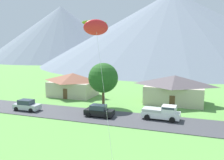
{
  "coord_description": "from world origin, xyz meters",
  "views": [
    {
      "loc": [
        7.87,
        -4.06,
        10.47
      ],
      "look_at": [
        -0.38,
        19.06,
        6.89
      ],
      "focal_mm": 39.94,
      "sensor_mm": 36.0,
      "label": 1
    }
  ],
  "objects_px": {
    "house_left_center": "(73,84)",
    "kite_flyer_with_kite": "(96,32)",
    "house_leftmost": "(174,89)",
    "parked_car_black_west_end": "(99,111)",
    "pickup_truck_white_east_side": "(162,112)",
    "parked_car_silver_mid_east": "(27,105)",
    "tree_center": "(103,78)"
  },
  "relations": [
    {
      "from": "house_left_center",
      "to": "kite_flyer_with_kite",
      "type": "bearing_deg",
      "value": -56.77
    },
    {
      "from": "parked_car_silver_mid_east",
      "to": "pickup_truck_white_east_side",
      "type": "height_order",
      "value": "pickup_truck_white_east_side"
    },
    {
      "from": "house_leftmost",
      "to": "tree_center",
      "type": "distance_m",
      "value": 13.1
    },
    {
      "from": "parked_car_silver_mid_east",
      "to": "kite_flyer_with_kite",
      "type": "xyz_separation_m",
      "value": [
        16.49,
        -10.43,
        10.69
      ]
    },
    {
      "from": "pickup_truck_white_east_side",
      "to": "house_leftmost",
      "type": "bearing_deg",
      "value": 86.9
    },
    {
      "from": "pickup_truck_white_east_side",
      "to": "parked_car_black_west_end",
      "type": "bearing_deg",
      "value": -169.71
    },
    {
      "from": "pickup_truck_white_east_side",
      "to": "house_left_center",
      "type": "bearing_deg",
      "value": 152.12
    },
    {
      "from": "pickup_truck_white_east_side",
      "to": "tree_center",
      "type": "bearing_deg",
      "value": 160.71
    },
    {
      "from": "tree_center",
      "to": "parked_car_silver_mid_east",
      "type": "xyz_separation_m",
      "value": [
        -10.64,
        -5.88,
        -4.09
      ]
    },
    {
      "from": "pickup_truck_white_east_side",
      "to": "kite_flyer_with_kite",
      "type": "bearing_deg",
      "value": -108.53
    },
    {
      "from": "parked_car_black_west_end",
      "to": "kite_flyer_with_kite",
      "type": "distance_m",
      "value": 16.1
    },
    {
      "from": "kite_flyer_with_kite",
      "to": "parked_car_black_west_end",
      "type": "bearing_deg",
      "value": 111.83
    },
    {
      "from": "tree_center",
      "to": "parked_car_black_west_end",
      "type": "distance_m",
      "value": 6.71
    },
    {
      "from": "parked_car_black_west_end",
      "to": "pickup_truck_white_east_side",
      "type": "relative_size",
      "value": 0.81
    },
    {
      "from": "house_left_center",
      "to": "kite_flyer_with_kite",
      "type": "height_order",
      "value": "kite_flyer_with_kite"
    },
    {
      "from": "tree_center",
      "to": "kite_flyer_with_kite",
      "type": "distance_m",
      "value": 18.54
    },
    {
      "from": "house_leftmost",
      "to": "parked_car_silver_mid_east",
      "type": "relative_size",
      "value": 2.53
    },
    {
      "from": "house_left_center",
      "to": "parked_car_silver_mid_east",
      "type": "xyz_separation_m",
      "value": [
        -1.42,
        -12.57,
        -1.54
      ]
    },
    {
      "from": "house_leftmost",
      "to": "house_left_center",
      "type": "distance_m",
      "value": 19.94
    },
    {
      "from": "house_left_center",
      "to": "tree_center",
      "type": "distance_m",
      "value": 11.68
    },
    {
      "from": "tree_center",
      "to": "kite_flyer_with_kite",
      "type": "height_order",
      "value": "kite_flyer_with_kite"
    },
    {
      "from": "tree_center",
      "to": "kite_flyer_with_kite",
      "type": "relative_size",
      "value": 0.58
    },
    {
      "from": "parked_car_black_west_end",
      "to": "parked_car_silver_mid_east",
      "type": "bearing_deg",
      "value": -176.45
    },
    {
      "from": "house_left_center",
      "to": "pickup_truck_white_east_side",
      "type": "relative_size",
      "value": 1.81
    },
    {
      "from": "house_leftmost",
      "to": "kite_flyer_with_kite",
      "type": "bearing_deg",
      "value": -101.7
    },
    {
      "from": "tree_center",
      "to": "pickup_truck_white_east_side",
      "type": "xyz_separation_m",
      "value": [
        10.13,
        -3.54,
        -3.9
      ]
    },
    {
      "from": "house_leftmost",
      "to": "parked_car_black_west_end",
      "type": "bearing_deg",
      "value": -127.22
    },
    {
      "from": "parked_car_silver_mid_east",
      "to": "parked_car_black_west_end",
      "type": "bearing_deg",
      "value": 3.55
    },
    {
      "from": "house_left_center",
      "to": "tree_center",
      "type": "xyz_separation_m",
      "value": [
        9.22,
        -6.69,
        2.55
      ]
    },
    {
      "from": "tree_center",
      "to": "pickup_truck_white_east_side",
      "type": "height_order",
      "value": "tree_center"
    },
    {
      "from": "house_leftmost",
      "to": "house_left_center",
      "type": "relative_size",
      "value": 1.13
    },
    {
      "from": "house_leftmost",
      "to": "house_left_center",
      "type": "height_order",
      "value": "house_leftmost"
    }
  ]
}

